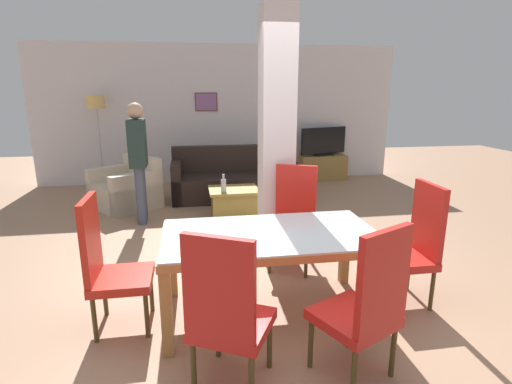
{
  "coord_description": "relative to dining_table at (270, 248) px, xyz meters",
  "views": [
    {
      "loc": [
        -0.61,
        -2.99,
        1.86
      ],
      "look_at": [
        0.0,
        0.73,
        0.88
      ],
      "focal_mm": 28.0,
      "sensor_mm": 36.0,
      "label": 1
    }
  ],
  "objects": [
    {
      "name": "armchair",
      "position": [
        -1.65,
        3.47,
        -0.31
      ],
      "size": [
        1.22,
        1.23,
        0.8
      ],
      "rotation": [
        0.0,
        0.0,
        2.21
      ],
      "color": "beige",
      "rests_on": "ground_plane"
    },
    {
      "name": "divider_pillar",
      "position": [
        0.33,
        1.33,
        0.76
      ],
      "size": [
        0.36,
        0.36,
        2.7
      ],
      "color": "silver",
      "rests_on": "ground_plane"
    },
    {
      "name": "tv_screen",
      "position": [
        2.09,
        4.89,
        0.2
      ],
      "size": [
        1.03,
        0.37,
        0.58
      ],
      "rotation": [
        0.0,
        0.0,
        3.44
      ],
      "color": "black",
      "rests_on": "tv_stand"
    },
    {
      "name": "back_wall",
      "position": [
        -0.0,
        5.17,
        0.76
      ],
      "size": [
        7.2,
        0.09,
        2.7
      ],
      "color": "silver",
      "rests_on": "ground_plane"
    },
    {
      "name": "dining_chair_near_right",
      "position": [
        0.44,
        -0.89,
        -0.04
      ],
      "size": [
        0.62,
        0.62,
        1.08
      ],
      "rotation": [
        0.0,
        0.0,
        0.45
      ],
      "color": "red",
      "rests_on": "ground_plane"
    },
    {
      "name": "bottle",
      "position": [
        -0.18,
        2.49,
        -0.06
      ],
      "size": [
        0.08,
        0.08,
        0.26
      ],
      "color": "#B2B7BC",
      "rests_on": "coffee_table"
    },
    {
      "name": "dining_chair_far_right",
      "position": [
        0.43,
        0.92,
        -0.04
      ],
      "size": [
        0.61,
        0.61,
        1.08
      ],
      "rotation": [
        0.0,
        0.0,
        2.7
      ],
      "color": "red",
      "rests_on": "ground_plane"
    },
    {
      "name": "dining_chair_near_left",
      "position": [
        -0.44,
        -0.84,
        -0.04
      ],
      "size": [
        0.62,
        0.62,
        1.08
      ],
      "rotation": [
        0.0,
        0.0,
        -0.48
      ],
      "color": "red",
      "rests_on": "ground_plane"
    },
    {
      "name": "standing_person",
      "position": [
        -1.33,
        2.64,
        0.38
      ],
      "size": [
        0.22,
        0.38,
        1.68
      ],
      "rotation": [
        0.0,
        0.0,
        -1.56
      ],
      "color": "#41495D",
      "rests_on": "ground_plane"
    },
    {
      "name": "tv_stand",
      "position": [
        2.09,
        4.89,
        -0.34
      ],
      "size": [
        0.96,
        0.4,
        0.51
      ],
      "color": "olive",
      "rests_on": "ground_plane"
    },
    {
      "name": "dining_chair_head_left",
      "position": [
        -1.28,
        0.0,
        -0.04
      ],
      "size": [
        0.46,
        0.46,
        1.08
      ],
      "rotation": [
        0.0,
        0.0,
        -1.57
      ],
      "color": "red",
      "rests_on": "ground_plane"
    },
    {
      "name": "floor_lamp",
      "position": [
        -2.29,
        4.82,
        0.87
      ],
      "size": [
        0.33,
        0.33,
        1.73
      ],
      "color": "#B7B7BC",
      "rests_on": "ground_plane"
    },
    {
      "name": "dining_table",
      "position": [
        0.0,
        0.0,
        0.0
      ],
      "size": [
        1.75,
        0.96,
        0.73
      ],
      "color": "#A0703A",
      "rests_on": "ground_plane"
    },
    {
      "name": "dining_chair_head_right",
      "position": [
        1.28,
        0.0,
        -0.04
      ],
      "size": [
        0.46,
        0.46,
        1.08
      ],
      "rotation": [
        0.0,
        0.0,
        1.57
      ],
      "color": "red",
      "rests_on": "ground_plane"
    },
    {
      "name": "ground_plane",
      "position": [
        0.0,
        0.0,
        -0.59
      ],
      "size": [
        18.0,
        18.0,
        0.0
      ],
      "primitive_type": "plane",
      "color": "#A27A5D"
    },
    {
      "name": "coffee_table",
      "position": [
        -0.02,
        2.65,
        -0.37
      ],
      "size": [
        0.72,
        0.59,
        0.44
      ],
      "color": "olive",
      "rests_on": "ground_plane"
    },
    {
      "name": "sofa",
      "position": [
        0.09,
        3.77,
        -0.29
      ],
      "size": [
        2.08,
        0.87,
        0.88
      ],
      "rotation": [
        0.0,
        0.0,
        3.14
      ],
      "color": "black",
      "rests_on": "ground_plane"
    }
  ]
}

